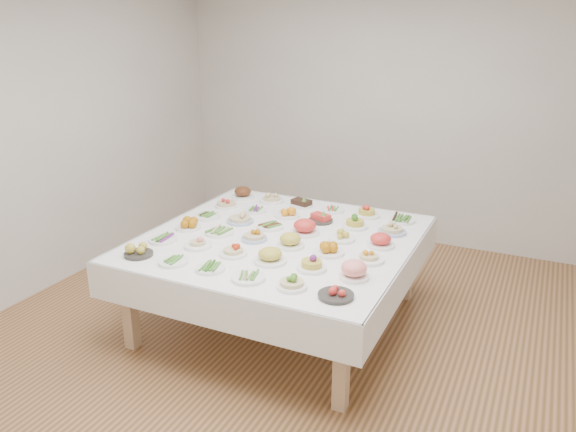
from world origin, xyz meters
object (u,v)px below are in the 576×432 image
at_px(display_table, 280,245).
at_px(dish_0, 138,250).
at_px(dish_35, 402,219).
at_px(dish_18, 207,215).

distance_m(display_table, dish_0, 1.10).
bearing_deg(display_table, dish_0, -134.55).
xyz_separation_m(display_table, dish_35, (0.78, 0.77, 0.09)).
bearing_deg(dish_0, dish_18, 90.65).
height_order(dish_0, dish_35, dish_0).
xyz_separation_m(dish_0, dish_18, (-0.01, 0.93, -0.03)).
relative_size(display_table, dish_35, 9.55).
xyz_separation_m(display_table, dish_18, (-0.78, 0.15, 0.09)).
height_order(display_table, dish_35, dish_35).
bearing_deg(dish_18, display_table, -10.66).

